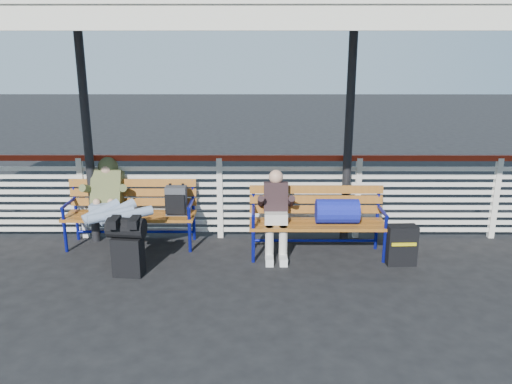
{
  "coord_description": "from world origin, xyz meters",
  "views": [
    {
      "loc": [
        0.55,
        -5.06,
        2.61
      ],
      "look_at": [
        0.53,
        1.0,
        0.94
      ],
      "focal_mm": 35.0,
      "sensor_mm": 36.0,
      "label": 1
    }
  ],
  "objects_px": {
    "luggage_stack": "(127,244)",
    "traveler_man": "(113,207)",
    "bench_right": "(326,213)",
    "companion_person": "(276,213)",
    "suitcase_side": "(401,245)",
    "bench_left": "(142,205)"
  },
  "relations": [
    {
      "from": "luggage_stack",
      "to": "traveler_man",
      "type": "bearing_deg",
      "value": 124.02
    },
    {
      "from": "traveler_man",
      "to": "bench_right",
      "type": "bearing_deg",
      "value": -0.3
    },
    {
      "from": "bench_right",
      "to": "luggage_stack",
      "type": "bearing_deg",
      "value": -165.19
    },
    {
      "from": "bench_right",
      "to": "companion_person",
      "type": "xyz_separation_m",
      "value": [
        -0.67,
        -0.01,
        0.01
      ]
    },
    {
      "from": "suitcase_side",
      "to": "luggage_stack",
      "type": "bearing_deg",
      "value": -176.86
    },
    {
      "from": "luggage_stack",
      "to": "companion_person",
      "type": "height_order",
      "value": "companion_person"
    },
    {
      "from": "bench_right",
      "to": "suitcase_side",
      "type": "relative_size",
      "value": 3.46
    },
    {
      "from": "traveler_man",
      "to": "luggage_stack",
      "type": "bearing_deg",
      "value": -62.74
    },
    {
      "from": "bench_left",
      "to": "suitcase_side",
      "type": "bearing_deg",
      "value": -11.25
    },
    {
      "from": "bench_left",
      "to": "suitcase_side",
      "type": "relative_size",
      "value": 3.46
    },
    {
      "from": "companion_person",
      "to": "suitcase_side",
      "type": "distance_m",
      "value": 1.66
    },
    {
      "from": "luggage_stack",
      "to": "companion_person",
      "type": "distance_m",
      "value": 1.94
    },
    {
      "from": "bench_left",
      "to": "companion_person",
      "type": "xyz_separation_m",
      "value": [
        1.87,
        -0.39,
        0.02
      ]
    },
    {
      "from": "luggage_stack",
      "to": "bench_left",
      "type": "relative_size",
      "value": 0.41
    },
    {
      "from": "traveler_man",
      "to": "companion_person",
      "type": "distance_m",
      "value": 2.17
    },
    {
      "from": "bench_left",
      "to": "luggage_stack",
      "type": "bearing_deg",
      "value": -87.24
    },
    {
      "from": "suitcase_side",
      "to": "traveler_man",
      "type": "bearing_deg",
      "value": 172.41
    },
    {
      "from": "bench_right",
      "to": "traveler_man",
      "type": "distance_m",
      "value": 2.83
    },
    {
      "from": "bench_right",
      "to": "traveler_man",
      "type": "bearing_deg",
      "value": 179.7
    },
    {
      "from": "bench_left",
      "to": "traveler_man",
      "type": "bearing_deg",
      "value": -128.96
    },
    {
      "from": "luggage_stack",
      "to": "companion_person",
      "type": "relative_size",
      "value": 0.64
    },
    {
      "from": "luggage_stack",
      "to": "bench_left",
      "type": "bearing_deg",
      "value": 99.52
    }
  ]
}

